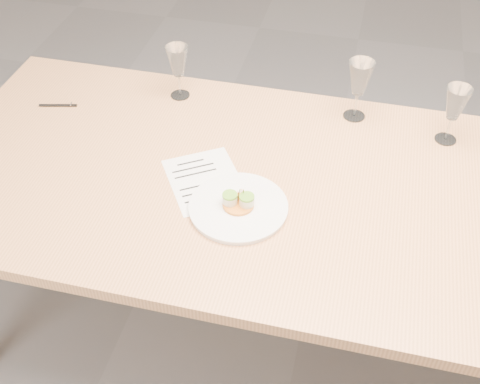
% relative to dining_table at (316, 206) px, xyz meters
% --- Properties ---
extents(ground, '(7.00, 7.00, 0.00)m').
position_rel_dining_table_xyz_m(ground, '(0.00, 0.00, -0.68)').
color(ground, slate).
rests_on(ground, ground).
extents(dining_table, '(2.40, 1.00, 0.75)m').
position_rel_dining_table_xyz_m(dining_table, '(0.00, 0.00, 0.00)').
color(dining_table, tan).
rests_on(dining_table, ground).
extents(dinner_plate, '(0.29, 0.29, 0.07)m').
position_rel_dining_table_xyz_m(dinner_plate, '(-0.21, -0.14, 0.08)').
color(dinner_plate, white).
rests_on(dinner_plate, dining_table).
extents(recipe_sheet, '(0.32, 0.34, 0.00)m').
position_rel_dining_table_xyz_m(recipe_sheet, '(-0.34, -0.04, 0.07)').
color(recipe_sheet, white).
rests_on(recipe_sheet, dining_table).
extents(ballpoint_pen, '(0.13, 0.04, 0.01)m').
position_rel_dining_table_xyz_m(ballpoint_pen, '(-0.94, 0.21, 0.07)').
color(ballpoint_pen, black).
rests_on(ballpoint_pen, dining_table).
extents(wine_glass_0, '(0.08, 0.08, 0.19)m').
position_rel_dining_table_xyz_m(wine_glass_0, '(-0.55, 0.38, 0.20)').
color(wine_glass_0, white).
rests_on(wine_glass_0, dining_table).
extents(wine_glass_1, '(0.08, 0.08, 0.21)m').
position_rel_dining_table_xyz_m(wine_glass_1, '(0.07, 0.40, 0.22)').
color(wine_glass_1, white).
rests_on(wine_glass_1, dining_table).
extents(wine_glass_2, '(0.08, 0.08, 0.20)m').
position_rel_dining_table_xyz_m(wine_glass_2, '(0.37, 0.34, 0.21)').
color(wine_glass_2, white).
rests_on(wine_glass_2, dining_table).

